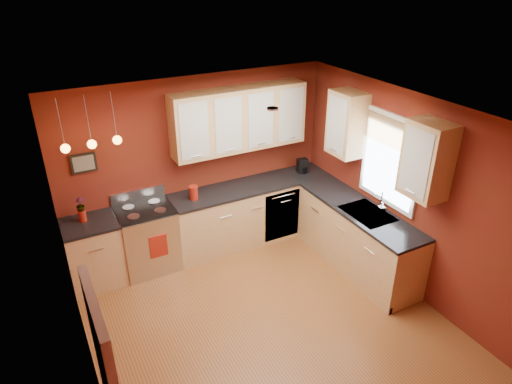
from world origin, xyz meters
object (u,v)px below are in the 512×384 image
gas_range (148,238)px  soap_pump (382,209)px  sink (368,215)px  coffee_maker (303,166)px  red_canister (194,193)px

gas_range → soap_pump: 3.23m
sink → soap_pump: bearing=-39.7°
gas_range → soap_pump: bearing=-30.3°
soap_pump → coffee_maker: bearing=96.5°
sink → red_canister: size_ratio=3.50×
coffee_maker → gas_range: bearing=-169.6°
coffee_maker → soap_pump: 1.63m
gas_range → red_canister: size_ratio=5.55×
gas_range → sink: sink is taller
sink → gas_range: bearing=150.2°
gas_range → red_canister: bearing=-2.5°
coffee_maker → red_canister: bearing=-168.5°
gas_range → coffee_maker: (2.57, 0.01, 0.56)m
gas_range → coffee_maker: size_ratio=4.89×
red_canister → gas_range: bearing=177.5°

